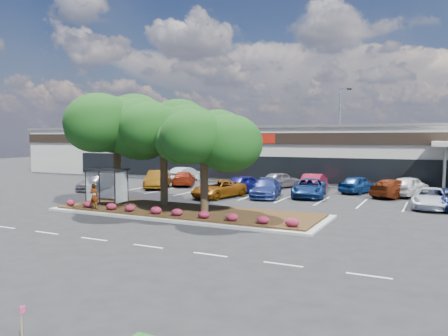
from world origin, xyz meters
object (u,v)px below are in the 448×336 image
at_px(light_pole, 340,141).
at_px(car_1, 158,179).
at_px(car_0, 95,182).
at_px(survey_stake, 22,319).

height_order(light_pole, car_1, light_pole).
bearing_deg(car_0, light_pole, 25.22).
bearing_deg(car_1, car_0, -164.30).
relative_size(light_pole, survey_stake, 11.07).
bearing_deg(car_0, survey_stake, -66.08).
distance_m(survey_stake, car_1, 32.13).
bearing_deg(light_pole, survey_stake, -89.00).
distance_m(survey_stake, car_0, 31.55).
xyz_separation_m(car_0, car_1, (4.47, 3.73, 0.15)).
xyz_separation_m(survey_stake, car_0, (-20.06, 24.36, 0.11)).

